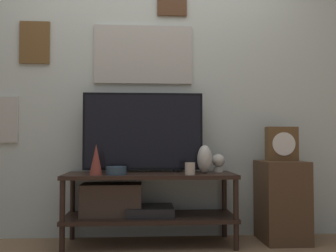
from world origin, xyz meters
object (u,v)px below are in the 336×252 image
at_px(television, 143,131).
at_px(vase_urn_stoneware, 205,159).
at_px(decorative_bust, 218,162).
at_px(vase_wide_bowl, 116,171).
at_px(candle_jar, 190,169).
at_px(vase_slim_bronze, 96,160).
at_px(mantel_clock, 282,144).

distance_m(television, vase_urn_stoneware, 0.54).
bearing_deg(decorative_bust, vase_wide_bowl, -166.67).
distance_m(television, vase_wide_bowl, 0.42).
bearing_deg(candle_jar, vase_wide_bowl, 174.18).
distance_m(television, candle_jar, 0.52).
distance_m(vase_urn_stoneware, vase_slim_bronze, 0.83).
bearing_deg(decorative_bust, candle_jar, -136.50).
bearing_deg(mantel_clock, candle_jar, -165.01).
height_order(vase_wide_bowl, decorative_bust, decorative_bust).
bearing_deg(television, vase_slim_bronze, -145.98).
relative_size(vase_wide_bowl, vase_slim_bronze, 0.68).
xyz_separation_m(vase_wide_bowl, candle_jar, (0.55, -0.06, 0.02)).
relative_size(decorative_bust, mantel_clock, 0.53).
bearing_deg(decorative_bust, television, 177.89).
xyz_separation_m(vase_slim_bronze, candle_jar, (0.69, -0.03, -0.07)).
bearing_deg(vase_wide_bowl, decorative_bust, 13.33).
distance_m(vase_urn_stoneware, candle_jar, 0.21).
distance_m(vase_wide_bowl, vase_slim_bronze, 0.17).
xyz_separation_m(television, decorative_bust, (0.61, -0.02, -0.25)).
distance_m(television, vase_slim_bronze, 0.47).
relative_size(television, candle_jar, 10.41).
height_order(vase_wide_bowl, vase_slim_bronze, vase_slim_bronze).
relative_size(television, mantel_clock, 3.50).
bearing_deg(decorative_bust, vase_urn_stoneware, -143.15).
xyz_separation_m(television, vase_wide_bowl, (-0.20, -0.21, -0.30)).
bearing_deg(vase_slim_bronze, mantel_clock, 6.67).
height_order(vase_wide_bowl, mantel_clock, mantel_clock).
xyz_separation_m(television, vase_urn_stoneware, (0.48, -0.12, -0.22)).
bearing_deg(vase_urn_stoneware, vase_wide_bowl, -171.88).
distance_m(vase_wide_bowl, mantel_clock, 1.34).
bearing_deg(vase_slim_bronze, candle_jar, -2.89).
distance_m(vase_wide_bowl, vase_urn_stoneware, 0.69).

